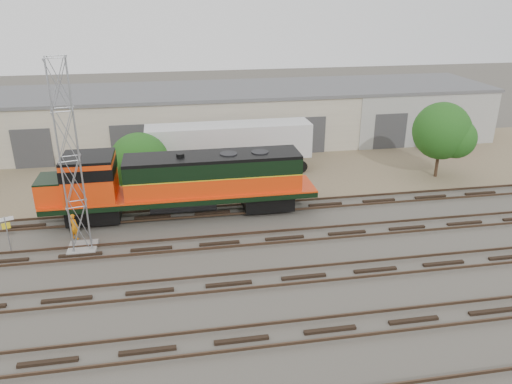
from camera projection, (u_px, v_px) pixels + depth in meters
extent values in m
plane|color=#47423A|center=(222.00, 257.00, 28.49)|extent=(140.00, 140.00, 0.00)
cube|color=#726047|center=(202.00, 170.00, 42.16)|extent=(80.00, 16.00, 0.02)
cube|color=black|center=(242.00, 340.00, 21.63)|extent=(80.00, 2.40, 0.14)
cube|color=#4C3828|center=(244.00, 349.00, 20.90)|extent=(80.00, 0.08, 0.14)
cube|color=#4C3828|center=(239.00, 327.00, 22.26)|extent=(80.00, 0.08, 0.14)
cube|color=black|center=(229.00, 284.00, 25.73)|extent=(80.00, 2.40, 0.14)
cube|color=#4C3828|center=(231.00, 290.00, 25.00)|extent=(80.00, 0.08, 0.14)
cube|color=#4C3828|center=(227.00, 274.00, 26.36)|extent=(80.00, 0.08, 0.14)
cube|color=black|center=(219.00, 243.00, 29.84)|extent=(80.00, 2.40, 0.14)
cube|color=#4C3828|center=(221.00, 247.00, 29.10)|extent=(80.00, 0.08, 0.14)
cube|color=#4C3828|center=(218.00, 236.00, 30.47)|extent=(80.00, 0.08, 0.14)
cube|color=black|center=(212.00, 213.00, 33.94)|extent=(80.00, 2.40, 0.14)
cube|color=#4C3828|center=(213.00, 215.00, 33.20)|extent=(80.00, 0.08, 0.14)
cube|color=#4C3828|center=(211.00, 206.00, 34.57)|extent=(80.00, 0.08, 0.14)
cube|color=beige|center=(195.00, 118.00, 48.51)|extent=(58.00, 10.00, 5.00)
cube|color=#59595B|center=(194.00, 91.00, 47.51)|extent=(58.40, 10.40, 0.30)
cube|color=#999993|center=(430.00, 121.00, 47.45)|extent=(14.00, 0.10, 5.00)
cube|color=#333335|center=(33.00, 149.00, 41.95)|extent=(3.20, 0.12, 3.40)
cube|color=#333335|center=(130.00, 144.00, 43.24)|extent=(3.20, 0.12, 3.40)
cube|color=#333335|center=(222.00, 140.00, 44.53)|extent=(3.20, 0.12, 3.40)
cube|color=#333335|center=(308.00, 135.00, 45.81)|extent=(3.20, 0.12, 3.40)
cube|color=#333335|center=(390.00, 131.00, 47.10)|extent=(3.20, 0.12, 3.40)
cube|color=black|center=(95.00, 211.00, 32.43)|extent=(3.33, 2.50, 1.04)
cube|color=black|center=(267.00, 199.00, 34.27)|extent=(3.33, 2.50, 1.04)
cube|color=black|center=(183.00, 195.00, 33.08)|extent=(17.71, 3.13, 0.36)
cylinder|color=black|center=(183.00, 204.00, 33.33)|extent=(4.38, 1.15, 1.15)
cube|color=red|center=(214.00, 182.00, 33.11)|extent=(11.46, 2.71, 1.25)
cube|color=black|center=(213.00, 165.00, 32.68)|extent=(11.46, 2.71, 1.04)
cube|color=black|center=(213.00, 156.00, 32.44)|extent=(11.46, 2.71, 0.21)
cube|color=red|center=(90.00, 179.00, 31.58)|extent=(3.13, 3.13, 2.71)
cube|color=black|center=(87.00, 157.00, 31.04)|extent=(3.13, 3.13, 0.17)
cube|color=red|center=(52.00, 190.00, 31.43)|extent=(1.67, 2.50, 1.46)
cube|color=gray|center=(83.00, 248.00, 29.28)|extent=(1.62, 1.62, 0.20)
cylinder|color=gray|center=(62.00, 156.00, 27.57)|extent=(0.08, 0.08, 10.82)
cylinder|color=gray|center=(80.00, 155.00, 27.72)|extent=(0.08, 0.08, 10.82)
cylinder|color=gray|center=(58.00, 162.00, 26.66)|extent=(0.08, 0.08, 10.82)
cylinder|color=gray|center=(78.00, 161.00, 26.82)|extent=(0.08, 0.08, 10.82)
cylinder|color=gray|center=(8.00, 235.00, 28.59)|extent=(0.07, 0.07, 2.25)
cube|color=white|center=(5.00, 219.00, 28.22)|extent=(0.88, 0.34, 0.22)
cube|color=yellow|center=(6.00, 226.00, 28.38)|extent=(0.45, 0.19, 0.36)
imported|color=orange|center=(74.00, 227.00, 30.21)|extent=(0.73, 0.65, 1.67)
cube|color=silver|center=(229.00, 141.00, 40.54)|extent=(13.35, 2.79, 2.77)
cube|color=black|center=(291.00, 163.00, 42.26)|extent=(2.48, 2.58, 1.02)
cube|color=black|center=(167.00, 173.00, 39.51)|extent=(0.15, 0.15, 1.33)
cube|color=black|center=(167.00, 165.00, 41.38)|extent=(0.15, 0.15, 1.33)
cube|color=#154491|center=(432.00, 143.00, 46.99)|extent=(1.82, 1.73, 1.50)
cube|color=maroon|center=(448.00, 146.00, 46.26)|extent=(1.87, 1.80, 1.40)
cylinder|color=#382619|center=(142.00, 185.00, 38.40)|extent=(0.31, 0.31, 0.41)
sphere|color=#1C4914|center=(140.00, 162.00, 37.72)|extent=(4.55, 4.55, 4.55)
sphere|color=#1C4914|center=(152.00, 170.00, 37.41)|extent=(3.18, 3.18, 3.18)
cylinder|color=#382619|center=(437.00, 163.00, 40.21)|extent=(0.26, 0.26, 2.26)
sphere|color=#1C4914|center=(442.00, 131.00, 39.19)|extent=(4.51, 4.51, 4.51)
sphere|color=#1C4914|center=(456.00, 138.00, 38.89)|extent=(3.16, 3.16, 3.16)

